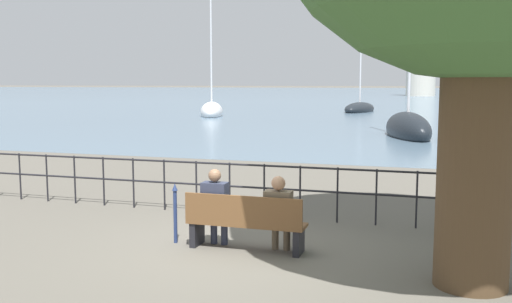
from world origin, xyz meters
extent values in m
plane|color=#605B51|center=(0.00, 0.00, 0.00)|extent=(1000.00, 1000.00, 0.00)
cube|color=slate|center=(0.00, 159.77, 0.00)|extent=(600.00, 300.00, 0.01)
cylinder|color=#4C3823|center=(3.28, -0.68, 1.76)|extent=(0.93, 0.93, 3.52)
cube|color=brown|center=(0.00, 0.00, 0.42)|extent=(1.89, 0.45, 0.05)
cube|color=brown|center=(0.00, -0.21, 0.68)|extent=(1.89, 0.04, 0.45)
cube|color=black|center=(-0.84, 0.00, 0.20)|extent=(0.10, 0.41, 0.40)
cube|color=black|center=(0.84, 0.00, 0.20)|extent=(0.10, 0.41, 0.40)
cylinder|color=#2D3347|center=(-0.61, 0.16, 0.23)|extent=(0.11, 0.11, 0.45)
cylinder|color=#2D3347|center=(-0.43, 0.16, 0.23)|extent=(0.11, 0.11, 0.45)
cube|color=#2D3347|center=(-0.52, 0.07, 0.50)|extent=(0.34, 0.26, 0.14)
cube|color=#2D3347|center=(-0.52, -0.02, 0.75)|extent=(0.40, 0.24, 0.60)
sphere|color=#846047|center=(-0.52, -0.02, 1.16)|extent=(0.20, 0.20, 0.20)
cylinder|color=brown|center=(0.43, 0.16, 0.23)|extent=(0.11, 0.11, 0.45)
cylinder|color=brown|center=(0.62, 0.16, 0.23)|extent=(0.11, 0.11, 0.45)
cube|color=brown|center=(0.52, 0.07, 0.50)|extent=(0.36, 0.26, 0.14)
cube|color=brown|center=(0.52, -0.02, 0.71)|extent=(0.42, 0.24, 0.52)
sphere|color=#A87A5B|center=(0.52, -0.02, 1.09)|extent=(0.22, 0.22, 0.22)
cylinder|color=black|center=(-6.09, 2.17, 0.53)|extent=(0.04, 0.04, 1.05)
cylinder|color=black|center=(-5.38, 2.17, 0.53)|extent=(0.04, 0.04, 1.05)
cylinder|color=black|center=(-4.66, 2.17, 0.53)|extent=(0.04, 0.04, 1.05)
cylinder|color=black|center=(-3.94, 2.17, 0.53)|extent=(0.04, 0.04, 1.05)
cylinder|color=black|center=(-3.23, 2.17, 0.53)|extent=(0.04, 0.04, 1.05)
cylinder|color=black|center=(-2.51, 2.17, 0.53)|extent=(0.04, 0.04, 1.05)
cylinder|color=black|center=(-1.79, 2.17, 0.53)|extent=(0.04, 0.04, 1.05)
cylinder|color=black|center=(-1.08, 2.17, 0.53)|extent=(0.04, 0.04, 1.05)
cylinder|color=black|center=(-0.36, 2.17, 0.53)|extent=(0.04, 0.04, 1.05)
cylinder|color=black|center=(0.36, 2.17, 0.53)|extent=(0.04, 0.04, 1.05)
cylinder|color=black|center=(1.08, 2.17, 0.53)|extent=(0.04, 0.04, 1.05)
cylinder|color=black|center=(1.79, 2.17, 0.53)|extent=(0.04, 0.04, 1.05)
cylinder|color=black|center=(2.51, 2.17, 0.53)|extent=(0.04, 0.04, 1.05)
cylinder|color=black|center=(3.23, 2.17, 0.53)|extent=(0.04, 0.04, 1.05)
cylinder|color=black|center=(3.94, 2.17, 0.53)|extent=(0.04, 0.04, 1.05)
cylinder|color=black|center=(0.00, 2.17, 1.02)|extent=(15.05, 0.04, 0.04)
cylinder|color=black|center=(0.00, 2.17, 0.58)|extent=(15.05, 0.04, 0.04)
cylinder|color=navy|center=(-1.23, 0.01, 0.44)|extent=(0.06, 0.06, 0.87)
cone|color=navy|center=(-1.23, 0.01, 0.93)|extent=(0.09, 0.09, 0.12)
ellipsoid|color=black|center=(-3.79, 44.16, 0.25)|extent=(3.08, 6.28, 1.26)
cylinder|color=silver|center=(-3.79, 44.16, 4.77)|extent=(0.14, 0.14, 8.28)
ellipsoid|color=white|center=(-14.27, 34.12, 0.32)|extent=(3.52, 5.85, 1.62)
cylinder|color=silver|center=(-14.27, 34.12, 5.91)|extent=(0.14, 0.14, 10.20)
ellipsoid|color=black|center=(1.53, 20.33, 0.35)|extent=(3.28, 6.05, 1.74)
cylinder|color=silver|center=(1.53, 20.33, 6.30)|extent=(0.14, 0.14, 10.86)
cylinder|color=beige|center=(-0.18, 112.57, 9.17)|extent=(5.80, 5.80, 18.34)
camera|label=1|loc=(2.76, -8.31, 2.61)|focal=40.00mm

